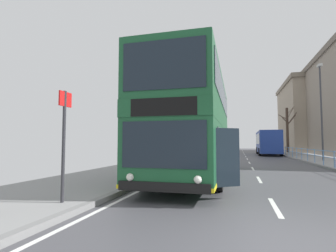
{
  "coord_description": "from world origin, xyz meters",
  "views": [
    {
      "loc": [
        -0.84,
        -4.18,
        1.55
      ],
      "look_at": [
        -3.41,
        5.25,
        2.2
      ],
      "focal_mm": 27.4,
      "sensor_mm": 36.0,
      "label": 1
    }
  ],
  "objects_px": {
    "background_bus_far_lane": "(268,142)",
    "bus_stop_sign_near": "(64,133)",
    "bare_tree_far_00": "(287,129)",
    "street_lamp_far_side": "(321,104)",
    "background_building_02": "(322,117)",
    "double_decker_bus_main": "(196,125)"
  },
  "relations": [
    {
      "from": "background_bus_far_lane",
      "to": "bare_tree_far_00",
      "type": "relative_size",
      "value": 1.42
    },
    {
      "from": "double_decker_bus_main",
      "to": "street_lamp_far_side",
      "type": "bearing_deg",
      "value": 53.79
    },
    {
      "from": "background_bus_far_lane",
      "to": "bus_stop_sign_near",
      "type": "xyz_separation_m",
      "value": [
        -7.8,
        -30.23,
        0.13
      ]
    },
    {
      "from": "street_lamp_far_side",
      "to": "background_bus_far_lane",
      "type": "bearing_deg",
      "value": 103.17
    },
    {
      "from": "bare_tree_far_00",
      "to": "background_bus_far_lane",
      "type": "bearing_deg",
      "value": -117.99
    },
    {
      "from": "background_bus_far_lane",
      "to": "street_lamp_far_side",
      "type": "bearing_deg",
      "value": -76.83
    },
    {
      "from": "street_lamp_far_side",
      "to": "bare_tree_far_00",
      "type": "distance_m",
      "value": 19.03
    },
    {
      "from": "double_decker_bus_main",
      "to": "background_bus_far_lane",
      "type": "relative_size",
      "value": 1.11
    },
    {
      "from": "bus_stop_sign_near",
      "to": "street_lamp_far_side",
      "type": "distance_m",
      "value": 21.1
    },
    {
      "from": "background_bus_far_lane",
      "to": "background_building_02",
      "type": "bearing_deg",
      "value": 55.56
    },
    {
      "from": "background_bus_far_lane",
      "to": "street_lamp_far_side",
      "type": "distance_m",
      "value": 12.96
    },
    {
      "from": "double_decker_bus_main",
      "to": "background_bus_far_lane",
      "type": "xyz_separation_m",
      "value": [
        5.61,
        23.85,
        -0.7
      ]
    },
    {
      "from": "bus_stop_sign_near",
      "to": "background_building_02",
      "type": "distance_m",
      "value": 49.89
    },
    {
      "from": "bus_stop_sign_near",
      "to": "street_lamp_far_side",
      "type": "relative_size",
      "value": 0.34
    },
    {
      "from": "double_decker_bus_main",
      "to": "background_building_02",
      "type": "bearing_deg",
      "value": 67.47
    },
    {
      "from": "street_lamp_far_side",
      "to": "bare_tree_far_00",
      "type": "xyz_separation_m",
      "value": [
        0.7,
        18.99,
        -0.99
      ]
    },
    {
      "from": "double_decker_bus_main",
      "to": "background_building_02",
      "type": "distance_m",
      "value": 43.13
    },
    {
      "from": "bus_stop_sign_near",
      "to": "bare_tree_far_00",
      "type": "relative_size",
      "value": 0.38
    },
    {
      "from": "background_bus_far_lane",
      "to": "background_building_02",
      "type": "relative_size",
      "value": 0.59
    },
    {
      "from": "double_decker_bus_main",
      "to": "background_bus_far_lane",
      "type": "bearing_deg",
      "value": 76.76
    },
    {
      "from": "bare_tree_far_00",
      "to": "street_lamp_far_side",
      "type": "bearing_deg",
      "value": -92.12
    },
    {
      "from": "background_bus_far_lane",
      "to": "bus_stop_sign_near",
      "type": "relative_size",
      "value": 3.74
    }
  ]
}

